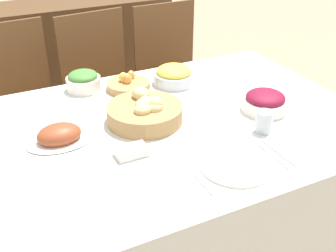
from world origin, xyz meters
TOP-DOWN VIEW (x-y plane):
  - ground_plane at (0.00, 0.00)m, footprint 12.00×12.00m
  - dining_table at (0.00, 0.00)m, footprint 1.68×1.14m
  - chair_far_center at (0.03, 0.90)m, footprint 0.47×0.47m
  - chair_far_right at (0.49, 0.90)m, footprint 0.43×0.43m
  - chair_far_left at (-0.45, 0.90)m, footprint 0.46×0.46m
  - sideboard at (-0.00, 1.65)m, footprint 1.51×0.44m
  - bread_basket at (-0.06, 0.05)m, footprint 0.31×0.31m
  - egg_basket at (-0.01, 0.38)m, footprint 0.21×0.21m
  - ham_platter at (-0.41, 0.05)m, footprint 0.26×0.18m
  - beet_salad_bowl at (0.44, -0.08)m, footprint 0.20×0.20m
  - green_salad_bowl at (-0.20, 0.47)m, footprint 0.16×0.16m
  - pineapple_bowl at (0.22, 0.34)m, footprint 0.20×0.20m
  - dinner_plate at (0.09, -0.38)m, footprint 0.26×0.26m
  - fork at (-0.06, -0.38)m, footprint 0.01×0.19m
  - knife at (0.25, -0.38)m, footprint 0.01×0.19m
  - spoon at (0.28, -0.38)m, footprint 0.01×0.19m
  - drinking_cup at (0.32, -0.23)m, footprint 0.06×0.06m
  - butter_dish at (-0.21, -0.16)m, footprint 0.12×0.07m

SIDE VIEW (x-z plane):
  - ground_plane at x=0.00m, z-range 0.00..0.00m
  - dining_table at x=0.00m, z-range 0.00..0.73m
  - sideboard at x=0.00m, z-range 0.00..0.86m
  - chair_far_center at x=0.03m, z-range 0.03..0.98m
  - chair_far_right at x=0.49m, z-range 0.03..0.98m
  - chair_far_left at x=-0.45m, z-range 0.03..0.98m
  - fork at x=-0.06m, z-range 0.73..0.73m
  - knife at x=0.25m, z-range 0.73..0.73m
  - spoon at x=0.28m, z-range 0.73..0.73m
  - dinner_plate at x=0.09m, z-range 0.73..0.74m
  - butter_dish at x=-0.21m, z-range 0.73..0.76m
  - egg_basket at x=-0.01m, z-range 0.71..0.79m
  - ham_platter at x=-0.41m, z-range 0.71..0.79m
  - beet_salad_bowl at x=0.44m, z-range 0.72..0.82m
  - drinking_cup at x=0.32m, z-range 0.73..0.82m
  - bread_basket at x=-0.06m, z-range 0.71..0.83m
  - pineapple_bowl at x=0.22m, z-range 0.72..0.82m
  - green_salad_bowl at x=-0.20m, z-range 0.73..0.82m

